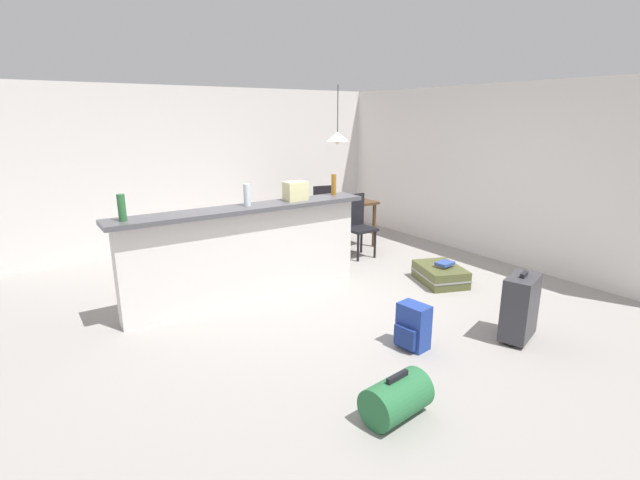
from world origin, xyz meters
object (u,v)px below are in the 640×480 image
(bottle_green, at_px, (122,208))
(dining_chair_near_partition, at_px, (357,222))
(bottle_amber, at_px, (334,185))
(suitcase_upright_charcoal, at_px, (520,307))
(suitcase_flat_olive, at_px, (440,274))
(duffel_bag_green, at_px, (396,398))
(book_stack, at_px, (444,264))
(grocery_bag, at_px, (295,191))
(bottle_clear, at_px, (247,195))
(dining_table, at_px, (337,207))
(pendant_lamp, at_px, (337,136))
(dining_chair_far_side, at_px, (322,209))
(backpack_blue, at_px, (413,327))

(bottle_green, bearing_deg, dining_chair_near_partition, 11.03)
(bottle_amber, height_order, suitcase_upright_charcoal, bottle_amber)
(dining_chair_near_partition, bearing_deg, suitcase_flat_olive, -84.32)
(duffel_bag_green, bearing_deg, book_stack, 35.11)
(grocery_bag, bearing_deg, bottle_clear, -179.68)
(dining_table, xyz_separation_m, duffel_bag_green, (-2.24, -3.79, -0.50))
(bottle_amber, xyz_separation_m, suitcase_flat_olive, (1.01, -0.93, -1.11))
(bottle_clear, height_order, dining_table, bottle_clear)
(bottle_clear, height_order, grocery_bag, bottle_clear)
(dining_table, xyz_separation_m, dining_chair_near_partition, (-0.05, -0.57, -0.13))
(pendant_lamp, bearing_deg, book_stack, -84.57)
(bottle_amber, xyz_separation_m, duffel_bag_green, (-1.34, -2.63, -1.07))
(pendant_lamp, height_order, duffel_bag_green, pendant_lamp)
(dining_chair_near_partition, height_order, dining_chair_far_side, same)
(bottle_clear, relative_size, bottle_amber, 0.93)
(suitcase_flat_olive, height_order, backpack_blue, backpack_blue)
(grocery_bag, distance_m, dining_chair_far_side, 2.46)
(dining_table, distance_m, suitcase_flat_olive, 2.16)
(bottle_amber, relative_size, suitcase_upright_charcoal, 0.39)
(suitcase_flat_olive, distance_m, suitcase_upright_charcoal, 1.59)
(bottle_clear, distance_m, grocery_bag, 0.63)
(bottle_clear, relative_size, duffel_bag_green, 0.48)
(suitcase_upright_charcoal, bearing_deg, pendant_lamp, 83.51)
(pendant_lamp, height_order, suitcase_flat_olive, pendant_lamp)
(suitcase_flat_olive, distance_m, backpack_blue, 1.83)
(dining_chair_near_partition, bearing_deg, dining_table, 84.86)
(suitcase_upright_charcoal, bearing_deg, dining_chair_near_partition, 82.03)
(bottle_clear, xyz_separation_m, dining_table, (2.12, 1.21, -0.57))
(bottle_amber, xyz_separation_m, dining_chair_near_partition, (0.86, 0.59, -0.71))
(bottle_green, xyz_separation_m, grocery_bag, (1.93, 0.03, -0.02))
(bottle_green, bearing_deg, dining_chair_far_side, 26.90)
(bottle_clear, height_order, dining_chair_far_side, bottle_clear)
(suitcase_flat_olive, relative_size, backpack_blue, 2.12)
(dining_table, height_order, suitcase_flat_olive, dining_table)
(bottle_green, height_order, bottle_clear, bottle_green)
(bottle_amber, relative_size, dining_table, 0.24)
(bottle_green, height_order, dining_chair_far_side, bottle_green)
(grocery_bag, xyz_separation_m, pendant_lamp, (1.42, 1.11, 0.55))
(suitcase_upright_charcoal, bearing_deg, grocery_bag, 113.40)
(dining_chair_far_side, distance_m, backpack_blue, 3.98)
(bottle_amber, distance_m, pendant_lamp, 1.45)
(dining_table, bearing_deg, grocery_bag, -141.11)
(bottle_clear, xyz_separation_m, suitcase_flat_olive, (2.22, -0.89, -1.10))
(bottle_green, xyz_separation_m, bottle_amber, (2.52, 0.07, 0.00))
(grocery_bag, xyz_separation_m, suitcase_upright_charcoal, (1.02, -2.36, -0.87))
(dining_chair_far_side, distance_m, suitcase_flat_olive, 2.68)
(bottle_amber, height_order, suitcase_flat_olive, bottle_amber)
(pendant_lamp, distance_m, duffel_bag_green, 4.57)
(dining_chair_far_side, xyz_separation_m, backpack_blue, (-1.51, -3.67, -0.31))
(suitcase_flat_olive, bearing_deg, duffel_bag_green, -144.14)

